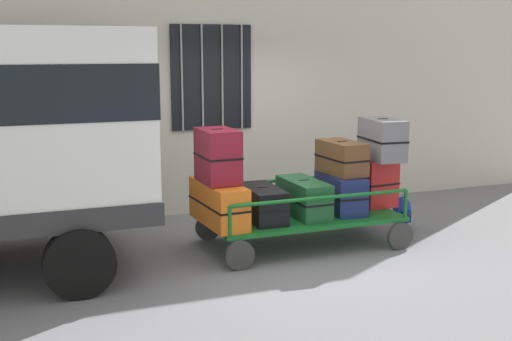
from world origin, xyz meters
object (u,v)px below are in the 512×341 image
luggage_cart (302,219)px  suitcase_midright_bottom (340,192)px  suitcase_left_middle (218,156)px  suitcase_midleft_bottom (262,203)px  suitcase_left_bottom (219,203)px  backpack (402,212)px  suitcase_midright_middle (342,158)px  suitcase_right_bottom (378,183)px  suitcase_right_middle (382,139)px  suitcase_center_bottom (304,198)px

luggage_cart → suitcase_midright_bottom: suitcase_midright_bottom is taller
suitcase_left_middle → suitcase_midleft_bottom: size_ratio=0.76×
suitcase_left_bottom → backpack: suitcase_left_bottom is taller
suitcase_left_middle → suitcase_midright_bottom: (1.64, 0.04, -0.57)m
luggage_cart → suitcase_midright_middle: 0.92m
suitcase_left_middle → suitcase_midleft_bottom: bearing=-3.0°
suitcase_right_bottom → suitcase_right_middle: size_ratio=0.86×
suitcase_midleft_bottom → suitcase_midright_middle: 1.20m
suitcase_left_bottom → suitcase_right_bottom: (2.18, 0.05, 0.07)m
suitcase_midleft_bottom → suitcase_center_bottom: 0.55m
suitcase_midleft_bottom → suitcase_right_middle: 1.78m
suitcase_midright_bottom → suitcase_center_bottom: bearing=-172.9°
suitcase_midright_middle → backpack: 1.36m
suitcase_midright_bottom → suitcase_right_bottom: size_ratio=1.47×
luggage_cart → suitcase_left_bottom: suitcase_left_bottom is taller
suitcase_left_middle → suitcase_right_middle: size_ratio=0.88×
suitcase_left_middle → suitcase_right_bottom: 2.24m
luggage_cart → suitcase_left_bottom: size_ratio=2.25×
suitcase_midleft_bottom → backpack: bearing=6.4°
suitcase_left_bottom → suitcase_midright_middle: suitcase_midright_middle is taller
suitcase_right_middle → suitcase_left_middle: bearing=179.5°
luggage_cart → suitcase_left_middle: size_ratio=3.72×
backpack → luggage_cart: bearing=-172.7°
suitcase_left_bottom → suitcase_left_middle: 0.56m
suitcase_left_middle → suitcase_right_middle: bearing=-0.5°
suitcase_right_middle → suitcase_midright_middle: bearing=174.2°
suitcase_right_middle → suitcase_left_bottom: bearing=179.9°
suitcase_left_middle → suitcase_right_bottom: suitcase_left_middle is taller
suitcase_midright_middle → suitcase_right_bottom: 0.66m
backpack → suitcase_center_bottom: bearing=-171.6°
luggage_cart → suitcase_right_middle: 1.45m
suitcase_right_bottom → backpack: suitcase_right_bottom is taller
suitcase_midright_middle → luggage_cart: bearing=-177.2°
suitcase_midright_middle → suitcase_right_bottom: (0.55, 0.00, -0.37)m
suitcase_left_bottom → suitcase_midright_middle: 1.70m
luggage_cart → suitcase_right_bottom: 1.15m
suitcase_midright_middle → suitcase_right_bottom: suitcase_midright_middle is taller
suitcase_left_bottom → suitcase_right_bottom: suitcase_right_bottom is taller
luggage_cart → suitcase_right_middle: (1.09, -0.03, 0.95)m
luggage_cart → suitcase_center_bottom: 0.28m
suitcase_left_middle → suitcase_right_bottom: bearing=1.0°
suitcase_left_middle → suitcase_midleft_bottom: suitcase_left_middle is taller
suitcase_midleft_bottom → suitcase_midright_middle: bearing=3.4°
suitcase_right_middle → backpack: (0.50, 0.23, -1.06)m
suitcase_midright_middle → backpack: (1.05, 0.18, -0.85)m
suitcase_center_bottom → suitcase_midright_middle: suitcase_midright_middle is taller
suitcase_left_bottom → suitcase_right_middle: size_ratio=1.45×
suitcase_midright_bottom → suitcase_right_middle: size_ratio=1.27×
suitcase_center_bottom → suitcase_midright_middle: size_ratio=1.21×
suitcase_left_bottom → suitcase_midleft_bottom: (0.55, -0.01, -0.05)m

